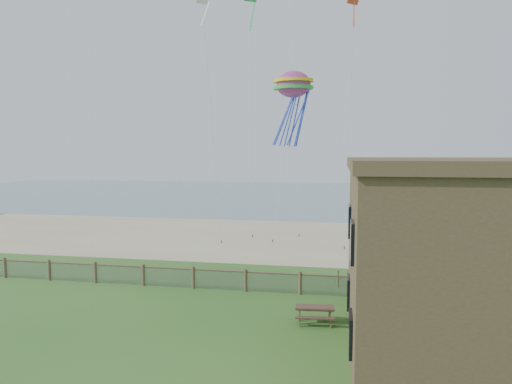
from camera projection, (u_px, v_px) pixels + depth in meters
ground at (217, 333)px, 19.24m from camera, size 160.00×160.00×0.00m
sand_beach at (282, 238)px, 40.80m from camera, size 72.00×20.00×0.02m
ocean at (312, 194)px, 83.90m from camera, size 160.00×68.00×0.02m
chainlink_fence at (246, 281)px, 25.07m from camera, size 36.20×0.20×1.25m
motel_deck at (508, 307)px, 21.76m from camera, size 15.00×2.00×0.50m
picnic_table at (315, 315)px, 20.40m from camera, size 1.83×1.45×0.73m
octopus_kite at (293, 106)px, 34.66m from camera, size 3.31×2.54×6.28m
kite_white at (203, 6)px, 33.10m from camera, size 1.77×1.92×2.42m
kite_red at (354, 3)px, 30.65m from camera, size 1.88×1.92×2.26m
kite_green at (251, 6)px, 35.51m from camera, size 2.09×2.36×3.21m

